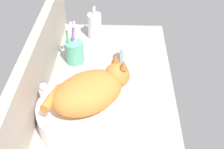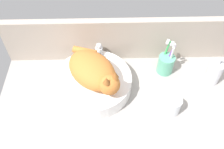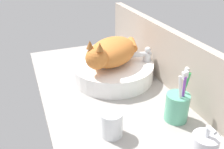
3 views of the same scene
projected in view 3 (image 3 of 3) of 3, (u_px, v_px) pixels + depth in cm
name	position (u px, v px, depth cm)	size (l,w,h in cm)	color
ground_plane	(113.00, 99.00, 99.19)	(110.32, 53.24, 4.00)	#9E9993
backsplash_panel	(170.00, 58.00, 100.78)	(110.32, 3.60, 23.15)	#AD9E8E
sink_basin	(113.00, 71.00, 108.55)	(35.15, 35.15, 7.12)	white
cat	(111.00, 52.00, 103.14)	(28.82, 30.16, 14.00)	#CC7533
faucet	(145.00, 61.00, 109.12)	(4.70, 11.83, 13.60)	silver
toothbrush_cup	(177.00, 106.00, 82.04)	(7.72, 7.72, 18.72)	#5BB28E
water_glass	(112.00, 125.00, 76.08)	(6.97, 6.97, 8.16)	white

